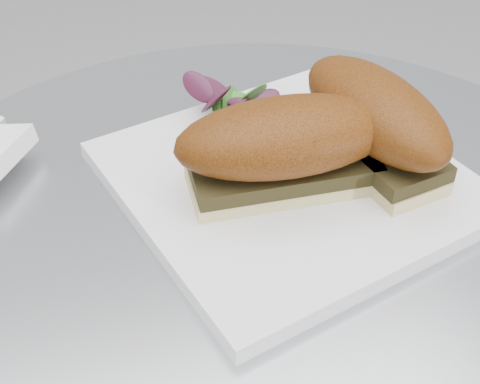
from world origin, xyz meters
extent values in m
cylinder|color=#B5B6BC|center=(0.00, 0.00, 0.72)|extent=(0.70, 0.70, 0.02)
cube|color=white|center=(0.04, 0.06, 0.74)|extent=(0.34, 0.34, 0.02)
cube|color=#CCB780|center=(0.03, 0.05, 0.75)|extent=(0.16, 0.07, 0.01)
cube|color=black|center=(0.03, 0.05, 0.77)|extent=(0.16, 0.08, 0.01)
ellipsoid|color=#5F2F09|center=(0.03, 0.05, 0.80)|extent=(0.19, 0.09, 0.06)
cube|color=#CCB780|center=(0.12, 0.06, 0.75)|extent=(0.09, 0.16, 0.01)
cube|color=black|center=(0.12, 0.06, 0.77)|extent=(0.09, 0.16, 0.01)
ellipsoid|color=#5F2F09|center=(0.12, 0.06, 0.80)|extent=(0.11, 0.19, 0.06)
cylinder|color=white|center=(0.13, 0.14, 0.74)|extent=(0.13, 0.13, 0.01)
camera|label=1|loc=(-0.13, -0.37, 1.11)|focal=50.00mm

